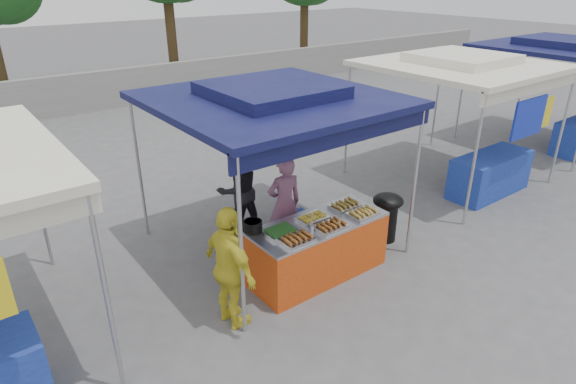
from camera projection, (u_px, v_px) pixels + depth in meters
ground_plane at (313, 270)px, 7.07m from camera, size 80.00×80.00×0.00m
back_wall at (83, 93)px, 14.77m from camera, size 40.00×0.25×1.20m
main_canopy at (272, 98)px, 6.78m from camera, size 3.20×3.20×2.57m
neighbor_stall_right at (474, 108)px, 9.29m from camera, size 3.20×3.20×2.57m
neighbor_stall_far at (571, 82)px, 11.50m from camera, size 3.20×3.20×2.57m
vendor_table at (318, 248)px, 6.82m from camera, size 2.00×0.80×0.85m
food_tray_fl at (297, 240)px, 6.14m from camera, size 0.42×0.30×0.07m
food_tray_fm at (331, 226)px, 6.46m from camera, size 0.42×0.30×0.07m
food_tray_fr at (363, 214)px, 6.80m from camera, size 0.42×0.30×0.07m
food_tray_bl at (280, 231)px, 6.33m from camera, size 0.42×0.30×0.07m
food_tray_bm at (313, 218)px, 6.68m from camera, size 0.42×0.30×0.07m
food_tray_br at (345, 206)px, 7.03m from camera, size 0.42×0.30×0.07m
cooking_pot at (253, 226)px, 6.38m from camera, size 0.25×0.25×0.15m
skewer_cup at (312, 228)px, 6.40m from camera, size 0.07×0.07×0.09m
wok_burner at (387, 213)px, 7.69m from camera, size 0.49×0.49×0.82m
crate_left at (261, 253)px, 7.23m from camera, size 0.50×0.35×0.30m
crate_right at (296, 240)px, 7.57m from camera, size 0.51×0.36×0.31m
crate_stacked at (296, 223)px, 7.44m from camera, size 0.48×0.33×0.29m
vendor_woman at (284, 204)px, 7.37m from camera, size 0.62×0.47×1.52m
helper_man at (238, 190)px, 7.83m from camera, size 0.79×0.64×1.53m
customer_person at (230, 269)px, 5.69m from camera, size 0.44×0.95×1.60m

